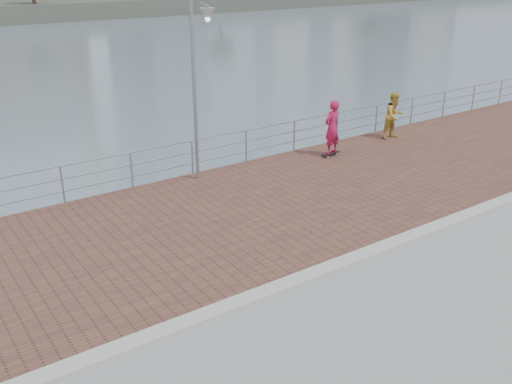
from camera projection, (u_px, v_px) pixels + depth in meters
water at (306, 351)px, 13.12m from camera, size 400.00×400.00×0.00m
brick_lane at (221, 218)px, 15.08m from camera, size 40.00×6.80×0.02m
curb at (309, 275)px, 12.34m from camera, size 40.00×0.40×0.06m
guardrail at (163, 159)px, 17.40m from camera, size 39.06×0.06×1.13m
street_lamp at (200, 55)px, 16.00m from camera, size 0.40×1.15×5.44m
skateboard at (331, 154)px, 19.80m from camera, size 0.80×0.32×0.09m
skateboarder at (332, 127)px, 19.44m from camera, size 0.74×0.55×1.86m
bystander at (394, 116)px, 21.42m from camera, size 0.89×0.72×1.75m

